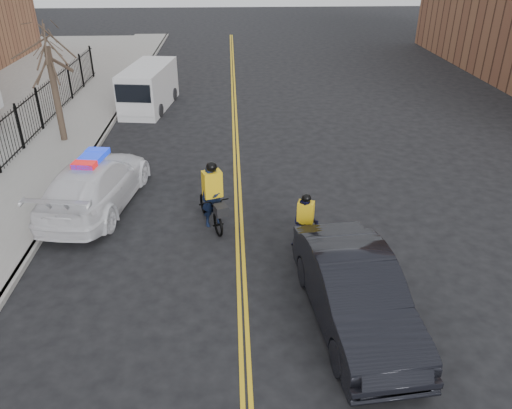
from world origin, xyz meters
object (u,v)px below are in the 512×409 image
Objects in this scene: police_cruiser at (95,184)px; cyclist_far at (305,227)px; cargo_van at (148,88)px; cyclist_near at (213,204)px; dark_sedan at (355,292)px.

cyclist_far is (6.61, -2.88, -0.16)m from police_cruiser.
cargo_van reaches higher than police_cruiser.
cyclist_near is at bearing 170.40° from cyclist_far.
cargo_van is at bearing 133.17° from cyclist_far.
dark_sedan is 2.24× the size of cyclist_near.
cyclist_near is at bearing 119.69° from dark_sedan.
cyclist_near is (-3.37, 4.73, -0.11)m from dark_sedan.
cyclist_far is (2.67, -1.43, -0.07)m from cyclist_near.
dark_sedan is 2.93× the size of cyclist_far.
cyclist_near reaches higher than cyclist_far.
police_cruiser is at bearing -83.14° from cargo_van.
police_cruiser is at bearing 140.19° from cyclist_near.
cargo_van is (0.22, 11.08, 0.23)m from police_cruiser.
cyclist_near is (3.71, -12.52, -0.32)m from cargo_van.
police_cruiser is 2.60× the size of cyclist_near.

